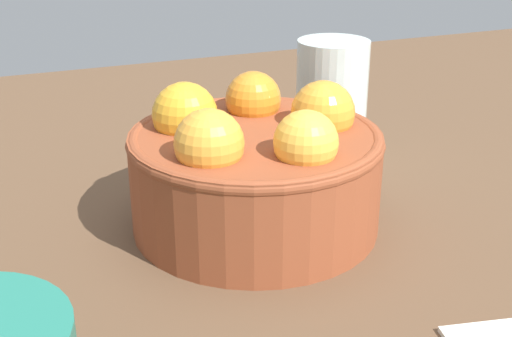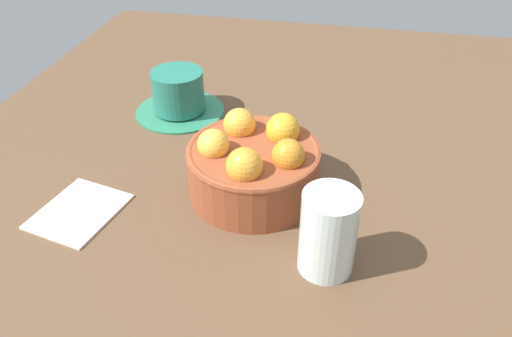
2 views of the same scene
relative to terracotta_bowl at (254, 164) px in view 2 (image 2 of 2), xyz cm
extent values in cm
cube|color=brown|center=(0.02, -0.02, -6.43)|extent=(129.04, 94.56, 4.28)
cylinder|color=brown|center=(0.02, -0.02, -0.95)|extent=(16.69, 16.69, 6.69)
torus|color=brown|center=(0.02, -0.02, 2.00)|extent=(16.89, 16.89, 1.00)
sphere|color=#F6B33E|center=(1.36, -4.73, 3.21)|extent=(3.95, 3.95, 3.95)
sphere|color=orange|center=(4.92, -0.19, 3.21)|extent=(4.36, 4.36, 4.36)
sphere|color=orange|center=(1.70, 4.59, 3.21)|extent=(4.01, 4.01, 4.01)
sphere|color=gold|center=(-3.84, 3.01, 3.21)|extent=(4.41, 4.41, 4.41)
sphere|color=gold|center=(-4.05, -2.75, 3.21)|extent=(4.25, 4.25, 4.25)
cylinder|color=#2C7B5B|center=(-18.15, -16.43, -3.99)|extent=(14.56, 14.56, 0.60)
cylinder|color=#237260|center=(-18.15, -16.43, -0.42)|extent=(8.38, 8.38, 6.55)
cylinder|color=silver|center=(11.22, 10.43, 0.60)|extent=(6.07, 6.07, 9.78)
cube|color=white|center=(8.71, -20.39, -3.99)|extent=(12.32, 10.98, 0.60)
camera|label=1|loc=(-15.63, -38.87, 17.61)|focal=47.82mm
camera|label=2|loc=(50.33, 11.06, 36.57)|focal=35.07mm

